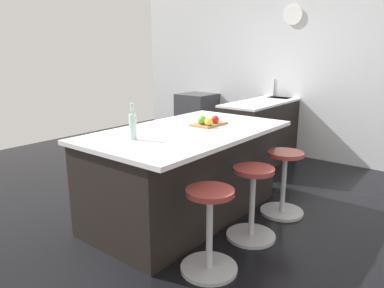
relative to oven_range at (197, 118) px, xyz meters
name	(u,v)px	position (x,y,z in m)	size (l,w,h in m)	color
ground_plane	(180,206)	(2.38, 1.59, -0.45)	(7.74, 7.74, 0.00)	black
interior_partition_left	(292,62)	(-0.35, 1.59, 1.03)	(0.15, 5.95, 2.95)	silver
sink_cabinet	(272,128)	(0.00, 1.49, 0.02)	(2.28, 0.60, 1.20)	black
oven_range	(197,118)	(0.00, 0.00, 0.00)	(0.60, 0.61, 0.89)	#38383D
kitchen_island	(184,172)	(2.50, 1.77, 0.01)	(2.04, 1.20, 0.90)	black
stool_by_window	(283,185)	(1.85, 2.54, -0.13)	(0.44, 0.44, 0.66)	#B7B7BC
stool_middle	(252,205)	(2.50, 2.54, -0.13)	(0.44, 0.44, 0.66)	#B7B7BC
stool_near_camera	(209,233)	(3.14, 2.54, -0.13)	(0.44, 0.44, 0.66)	#B7B7BC
cutting_board	(209,124)	(2.19, 1.83, 0.46)	(0.36, 0.24, 0.02)	olive
apple_green	(202,120)	(2.28, 1.82, 0.52)	(0.09, 0.09, 0.09)	#609E2D
apple_red	(215,119)	(2.16, 1.90, 0.51)	(0.08, 0.08, 0.08)	red
apple_yellow	(209,122)	(2.29, 1.91, 0.51)	(0.08, 0.08, 0.08)	gold
water_bottle	(133,125)	(3.10, 1.70, 0.57)	(0.06, 0.06, 0.31)	silver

